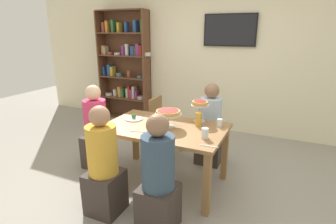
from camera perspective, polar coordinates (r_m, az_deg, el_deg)
ground_plane at (r=3.47m, az=-0.71°, el=-14.66°), size 12.00×12.00×0.00m
rear_partition at (r=5.05m, az=10.16°, el=11.99°), size 8.00×0.12×2.80m
dining_table at (r=3.18m, az=-0.75°, el=-4.77°), size 1.42×0.90×0.74m
bookshelf at (r=5.66m, az=-9.19°, el=9.83°), size 1.18×0.30×2.21m
television at (r=4.88m, az=13.06°, el=16.69°), size 0.90×0.05×0.54m
diner_head_west at (r=3.75m, az=-15.07°, el=-4.34°), size 0.34×0.34×1.15m
diner_near_right at (r=2.52m, az=-2.10°, el=-14.91°), size 0.34×0.34×1.15m
diner_near_left at (r=2.81m, az=-13.59°, el=-11.72°), size 0.34×0.34×1.15m
diner_far_right at (r=3.78m, az=8.96°, el=-3.77°), size 0.34×0.34×1.15m
chair_far_left at (r=4.02m, az=-1.25°, el=-2.39°), size 0.40×0.40×0.87m
deep_dish_pizza_stand at (r=3.08m, az=0.01°, el=-0.30°), size 0.31×0.31×0.20m
personal_pizza_stand at (r=3.27m, az=6.83°, el=1.30°), size 0.22×0.22×0.26m
salad_plate_near_diner at (r=3.41m, az=-7.31°, el=-1.32°), size 0.22×0.22×0.07m
salad_plate_far_diner at (r=2.83m, az=-2.90°, el=-5.01°), size 0.25×0.25×0.07m
beer_glass_amber_tall at (r=3.16m, az=6.51°, el=-1.54°), size 0.07×0.07×0.16m
water_glass_clear_near at (r=3.18m, az=10.94°, el=-2.28°), size 0.06×0.06×0.09m
water_glass_clear_far at (r=2.82m, az=7.89°, el=-4.51°), size 0.08×0.08×0.11m
cutlery_fork_near at (r=2.65m, az=8.77°, el=-7.23°), size 0.18×0.03×0.00m
cutlery_knife_near at (r=3.00m, az=-6.37°, el=-4.17°), size 0.18×0.06×0.00m
cutlery_fork_far at (r=3.51m, az=-3.46°, el=-0.92°), size 0.18×0.03×0.00m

